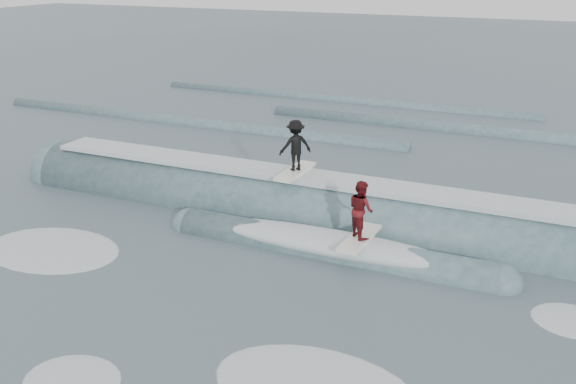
% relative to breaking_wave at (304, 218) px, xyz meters
% --- Properties ---
extents(ground, '(160.00, 160.00, 0.00)m').
position_rel_breaking_wave_xyz_m(ground, '(-0.21, -5.27, -0.04)').
color(ground, '#384651').
rests_on(ground, ground).
extents(breaking_wave, '(21.56, 4.07, 2.59)m').
position_rel_breaking_wave_xyz_m(breaking_wave, '(0.00, 0.00, 0.00)').
color(breaking_wave, '#3C5A66').
rests_on(breaking_wave, ground).
extents(surfer_black, '(1.13, 2.01, 1.67)m').
position_rel_breaking_wave_xyz_m(surfer_black, '(-0.42, 0.26, 2.12)').
color(surfer_black, white).
rests_on(surfer_black, ground).
extents(surfer_red, '(0.95, 2.02, 1.65)m').
position_rel_breaking_wave_xyz_m(surfer_red, '(2.43, -1.94, 1.27)').
color(surfer_red, white).
rests_on(surfer_red, ground).
extents(whitewater, '(15.98, 8.92, 0.10)m').
position_rel_breaking_wave_xyz_m(whitewater, '(1.67, -7.20, -0.04)').
color(whitewater, white).
rests_on(whitewater, ground).
extents(far_swells, '(35.99, 8.65, 0.80)m').
position_rel_breaking_wave_xyz_m(far_swells, '(-2.75, 12.38, -0.04)').
color(far_swells, '#3C5A66').
rests_on(far_swells, ground).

